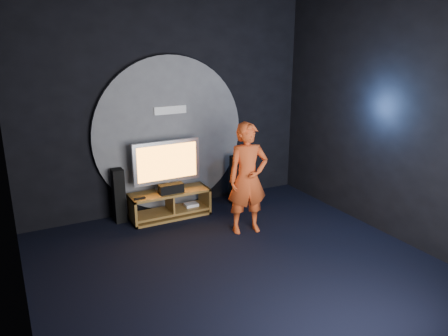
% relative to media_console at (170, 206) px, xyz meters
% --- Properties ---
extents(floor, '(5.00, 5.00, 0.00)m').
position_rel_media_console_xyz_m(floor, '(0.19, -2.05, -0.20)').
color(floor, black).
rests_on(floor, ground).
extents(back_wall, '(5.00, 0.04, 3.50)m').
position_rel_media_console_xyz_m(back_wall, '(0.19, 0.45, 1.55)').
color(back_wall, black).
rests_on(back_wall, ground).
extents(front_wall, '(5.00, 0.04, 3.50)m').
position_rel_media_console_xyz_m(front_wall, '(0.19, -4.55, 1.55)').
color(front_wall, black).
rests_on(front_wall, ground).
extents(left_wall, '(0.04, 5.00, 3.50)m').
position_rel_media_console_xyz_m(left_wall, '(-2.31, -2.05, 1.55)').
color(left_wall, black).
rests_on(left_wall, ground).
extents(right_wall, '(0.04, 5.00, 3.50)m').
position_rel_media_console_xyz_m(right_wall, '(2.69, -2.05, 1.55)').
color(right_wall, black).
rests_on(right_wall, ground).
extents(wall_disc_panel, '(2.60, 0.11, 2.60)m').
position_rel_media_console_xyz_m(wall_disc_panel, '(0.19, 0.39, 1.11)').
color(wall_disc_panel, '#515156').
rests_on(wall_disc_panel, ground).
extents(media_console, '(1.31, 0.45, 0.45)m').
position_rel_media_console_xyz_m(media_console, '(0.00, 0.00, 0.00)').
color(media_console, olive).
rests_on(media_console, ground).
extents(tv, '(1.12, 0.22, 0.83)m').
position_rel_media_console_xyz_m(tv, '(-0.01, 0.07, 0.71)').
color(tv, silver).
rests_on(tv, media_console).
extents(center_speaker, '(0.40, 0.15, 0.15)m').
position_rel_media_console_xyz_m(center_speaker, '(-0.01, -0.08, 0.33)').
color(center_speaker, black).
rests_on(center_speaker, media_console).
extents(remote, '(0.18, 0.05, 0.02)m').
position_rel_media_console_xyz_m(remote, '(-0.54, -0.12, 0.27)').
color(remote, black).
rests_on(remote, media_console).
extents(tower_speaker_left, '(0.18, 0.20, 0.88)m').
position_rel_media_console_xyz_m(tower_speaker_left, '(-0.79, 0.20, 0.25)').
color(tower_speaker_left, black).
rests_on(tower_speaker_left, ground).
extents(tower_speaker_right, '(0.18, 0.20, 0.88)m').
position_rel_media_console_xyz_m(tower_speaker_right, '(1.25, 0.01, 0.25)').
color(tower_speaker_right, black).
rests_on(tower_speaker_right, ground).
extents(subwoofer, '(0.30, 0.30, 0.33)m').
position_rel_media_console_xyz_m(subwoofer, '(1.44, -0.04, -0.03)').
color(subwoofer, black).
rests_on(subwoofer, ground).
extents(player, '(0.68, 0.52, 1.69)m').
position_rel_media_console_xyz_m(player, '(0.85, -1.05, 0.65)').
color(player, '#C6441B').
rests_on(player, ground).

